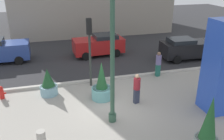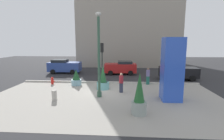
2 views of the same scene
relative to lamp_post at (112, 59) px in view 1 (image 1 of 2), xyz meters
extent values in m
plane|color=#2D2D30|center=(0.43, 5.39, -3.11)|extent=(60.00, 60.00, 0.00)
cube|color=#9E998E|center=(0.43, -0.61, -3.11)|extent=(18.00, 10.00, 0.02)
cube|color=#B7B2A8|center=(0.43, 4.51, -3.03)|extent=(18.00, 0.24, 0.16)
cylinder|color=#335642|center=(0.00, 0.00, -2.91)|extent=(0.36, 0.36, 0.40)
cylinder|color=#335642|center=(0.00, 0.00, -0.08)|extent=(0.20, 0.20, 6.06)
cube|color=blue|center=(5.34, -0.36, -0.82)|extent=(1.38, 1.38, 4.57)
cylinder|color=#7AA8B7|center=(-2.77, 3.48, -2.83)|extent=(0.97, 0.97, 0.56)
cylinder|color=#382819|center=(-2.77, 3.48, -2.57)|extent=(0.90, 0.90, 0.04)
cone|color=#1E4C28|center=(-2.77, 3.48, -2.04)|extent=(0.74, 0.74, 1.02)
cylinder|color=#6BB2B2|center=(0.02, 2.24, -2.78)|extent=(1.12, 1.12, 0.66)
cylinder|color=#382819|center=(0.02, 2.24, -2.47)|extent=(1.03, 1.03, 0.04)
cone|color=#1E4C28|center=(0.02, 2.24, -1.71)|extent=(0.64, 0.64, 1.48)
cylinder|color=#382819|center=(2.79, -3.10, -2.35)|extent=(0.83, 0.83, 0.04)
cone|color=#235B2D|center=(2.79, -3.10, -1.45)|extent=(0.63, 0.63, 1.75)
cylinder|color=red|center=(-5.29, 3.69, -2.83)|extent=(0.26, 0.26, 0.55)
sphere|color=red|center=(-5.29, 3.69, -2.48)|extent=(0.24, 0.24, 0.24)
cylinder|color=red|center=(-5.12, 3.69, -2.81)|extent=(0.12, 0.10, 0.10)
cylinder|color=#B2ADA3|center=(-3.20, -0.98, -2.73)|extent=(0.36, 0.36, 0.75)
cylinder|color=#333833|center=(-0.25, 4.01, -1.50)|extent=(0.14, 0.14, 3.21)
cube|color=black|center=(-0.25, 4.01, 0.56)|extent=(0.28, 0.32, 0.90)
sphere|color=green|center=(-0.25, 4.18, 0.29)|extent=(0.18, 0.18, 0.18)
cube|color=red|center=(1.44, 9.54, -2.27)|extent=(4.14, 2.02, 1.13)
cube|color=#1E2328|center=(2.05, 9.56, -1.55)|extent=(1.90, 1.70, 0.31)
cylinder|color=black|center=(0.22, 8.56, -2.79)|extent=(0.65, 0.25, 0.64)
cylinder|color=black|center=(0.14, 10.40, -2.79)|extent=(0.65, 0.25, 0.64)
cylinder|color=black|center=(2.74, 8.67, -2.79)|extent=(0.65, 0.25, 0.64)
cylinder|color=black|center=(2.66, 10.51, -2.79)|extent=(0.65, 0.25, 0.64)
cube|color=#2D4793|center=(-6.08, 9.87, -2.23)|extent=(4.25, 1.91, 1.21)
cylinder|color=black|center=(-4.77, 10.82, -2.79)|extent=(0.64, 0.22, 0.64)
cylinder|color=black|center=(-4.76, 8.94, -2.79)|extent=(0.64, 0.22, 0.64)
cube|color=black|center=(8.03, 6.77, -2.28)|extent=(4.22, 1.97, 1.11)
cube|color=#1E2328|center=(7.41, 6.80, -1.57)|extent=(1.94, 1.64, 0.30)
cylinder|color=black|center=(9.35, 7.59, -2.79)|extent=(0.65, 0.25, 0.64)
cylinder|color=black|center=(9.27, 5.83, -2.79)|extent=(0.65, 0.25, 0.64)
cylinder|color=black|center=(6.79, 7.72, -2.79)|extent=(0.65, 0.25, 0.64)
cylinder|color=black|center=(6.71, 5.95, -2.79)|extent=(0.65, 0.25, 0.64)
cube|color=#236656|center=(4.30, 4.22, -2.69)|extent=(0.29, 0.22, 0.84)
cylinder|color=slate|center=(4.30, 4.22, -1.95)|extent=(0.38, 0.38, 0.63)
sphere|color=#8C664C|center=(4.30, 4.22, -1.53)|extent=(0.23, 0.23, 0.23)
cube|color=#33384C|center=(1.68, 1.28, -2.69)|extent=(0.32, 0.27, 0.83)
cylinder|color=maroon|center=(1.68, 1.28, -1.97)|extent=(0.44, 0.44, 0.62)
sphere|color=tan|center=(1.68, 1.28, -1.55)|extent=(0.22, 0.22, 0.22)
camera|label=1|loc=(-2.59, -9.31, 3.50)|focal=39.02mm
camera|label=2|loc=(1.85, -12.98, 1.20)|focal=27.94mm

